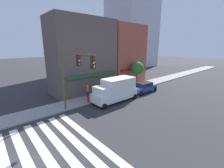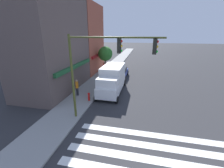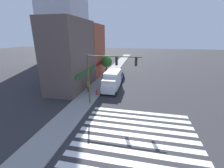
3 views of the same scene
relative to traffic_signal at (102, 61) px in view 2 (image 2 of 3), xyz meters
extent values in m
cube|color=gray|center=(-5.29, 3.44, -4.73)|extent=(120.00, 3.00, 0.15)
cube|color=silver|center=(-3.11, -4.06, -4.80)|extent=(0.59, 10.80, 0.01)
cube|color=silver|center=(-2.02, -4.06, -4.80)|extent=(0.59, 10.80, 0.01)
cube|color=silver|center=(-0.94, -4.06, -4.80)|extent=(0.59, 10.80, 0.01)
cube|color=brown|center=(5.57, 7.44, 0.74)|extent=(9.79, 5.00, 11.09)
cube|color=#1E592D|center=(5.57, 4.79, -1.80)|extent=(8.32, 0.30, 0.40)
cube|color=#9E4C38|center=(14.54, 7.44, 0.65)|extent=(7.74, 5.00, 10.91)
cube|color=maroon|center=(14.54, 4.79, -1.80)|extent=(6.58, 0.30, 0.40)
cylinder|color=#474C1E|center=(0.00, 2.34, -1.53)|extent=(0.18, 0.18, 6.54)
cylinder|color=#474C1E|center=(0.00, -0.85, 1.54)|extent=(0.12, 6.38, 0.12)
cube|color=black|center=(0.00, -1.17, 1.01)|extent=(0.32, 0.24, 0.95)
sphere|color=red|center=(0.00, -1.30, 1.31)|extent=(0.18, 0.18, 0.18)
sphere|color=#EAAD14|center=(0.00, -1.30, 1.01)|extent=(0.18, 0.18, 0.18)
sphere|color=green|center=(0.00, -1.30, 0.71)|extent=(0.18, 0.18, 0.18)
cube|color=black|center=(0.00, -3.40, 1.01)|extent=(0.32, 0.24, 0.95)
sphere|color=red|center=(0.00, -3.53, 1.31)|extent=(0.18, 0.18, 0.18)
sphere|color=#EAAD14|center=(0.00, -3.53, 1.01)|extent=(0.18, 0.18, 0.18)
sphere|color=green|center=(0.00, -3.53, 0.71)|extent=(0.18, 0.18, 0.18)
cube|color=white|center=(6.07, 0.64, -3.91)|extent=(6.20, 2.20, 1.10)
cube|color=silver|center=(6.69, 0.64, -2.56)|extent=(4.34, 2.20, 1.60)
cube|color=white|center=(4.09, 0.64, -2.91)|extent=(1.74, 2.09, 0.90)
cylinder|color=black|center=(3.38, 1.74, -4.46)|extent=(0.68, 0.22, 0.68)
cylinder|color=black|center=(3.38, -0.46, -4.46)|extent=(0.68, 0.22, 0.68)
cylinder|color=black|center=(8.77, 1.74, -4.46)|extent=(0.68, 0.22, 0.68)
cylinder|color=black|center=(8.77, -0.46, -4.46)|extent=(0.68, 0.22, 0.68)
cube|color=navy|center=(12.22, 0.64, -4.11)|extent=(4.44, 1.89, 0.70)
cube|color=black|center=(12.22, 0.64, -3.49)|extent=(2.46, 1.71, 0.55)
cylinder|color=black|center=(10.42, 1.54, -4.46)|extent=(0.68, 0.22, 0.68)
cylinder|color=black|center=(10.42, -0.26, -4.46)|extent=(0.68, 0.22, 0.68)
cylinder|color=black|center=(14.01, 1.54, -4.46)|extent=(0.68, 0.22, 0.68)
cylinder|color=black|center=(14.01, -0.26, -4.46)|extent=(0.68, 0.22, 0.68)
cylinder|color=#23232D|center=(14.11, 3.72, -4.23)|extent=(0.26, 0.26, 0.85)
cylinder|color=red|center=(14.11, 3.72, -3.45)|extent=(0.32, 0.32, 0.70)
sphere|color=tan|center=(14.11, 3.72, -2.99)|extent=(0.22, 0.22, 0.22)
cylinder|color=#23232D|center=(4.04, 4.03, -4.23)|extent=(0.26, 0.26, 0.85)
cylinder|color=orange|center=(4.04, 4.03, -3.45)|extent=(0.32, 0.32, 0.70)
sphere|color=tan|center=(4.04, 4.03, -2.99)|extent=(0.22, 0.22, 0.22)
cylinder|color=red|center=(3.02, 2.34, -4.33)|extent=(0.20, 0.20, 0.65)
sphere|color=red|center=(3.02, 2.34, -3.93)|extent=(0.24, 0.24, 0.24)
cylinder|color=brown|center=(13.78, 3.44, -3.45)|extent=(0.24, 0.24, 2.40)
sphere|color=#286623|center=(13.78, 3.44, -1.44)|extent=(2.33, 2.33, 2.33)
camera|label=1|loc=(-6.52, -12.99, 2.21)|focal=24.00mm
camera|label=2|loc=(-9.85, -2.84, 1.85)|focal=24.00mm
camera|label=3|loc=(-16.98, -4.22, 3.80)|focal=24.00mm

